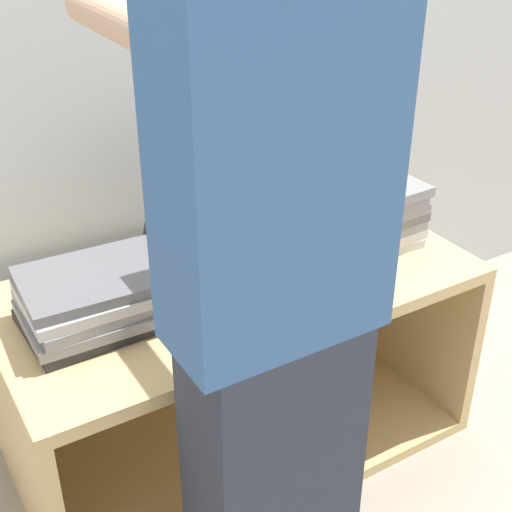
{
  "coord_description": "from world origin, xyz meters",
  "views": [
    {
      "loc": [
        -0.8,
        -1.1,
        1.58
      ],
      "look_at": [
        0.0,
        0.22,
        0.7
      ],
      "focal_mm": 50.0,
      "sensor_mm": 36.0,
      "label": 1
    }
  ],
  "objects_px": {
    "laptop_stack_left": "(98,299)",
    "person": "(273,314)",
    "laptop_open": "(226,254)",
    "laptop_stack_right": "(353,215)"
  },
  "relations": [
    {
      "from": "laptop_open",
      "to": "laptop_stack_left",
      "type": "relative_size",
      "value": 1.04
    },
    {
      "from": "laptop_open",
      "to": "laptop_stack_right",
      "type": "bearing_deg",
      "value": -9.32
    },
    {
      "from": "laptop_stack_left",
      "to": "person",
      "type": "relative_size",
      "value": 0.22
    },
    {
      "from": "person",
      "to": "laptop_open",
      "type": "bearing_deg",
      "value": 69.92
    },
    {
      "from": "laptop_open",
      "to": "laptop_stack_right",
      "type": "distance_m",
      "value": 0.39
    },
    {
      "from": "laptop_stack_left",
      "to": "person",
      "type": "bearing_deg",
      "value": -69.7
    },
    {
      "from": "laptop_open",
      "to": "laptop_stack_right",
      "type": "xyz_separation_m",
      "value": [
        0.38,
        -0.06,
        0.04
      ]
    },
    {
      "from": "laptop_stack_left",
      "to": "laptop_stack_right",
      "type": "height_order",
      "value": "laptop_stack_right"
    },
    {
      "from": "laptop_open",
      "to": "laptop_stack_right",
      "type": "relative_size",
      "value": 1.04
    },
    {
      "from": "laptop_stack_left",
      "to": "laptop_stack_right",
      "type": "xyz_separation_m",
      "value": [
        0.77,
        -0.0,
        0.03
      ]
    }
  ]
}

